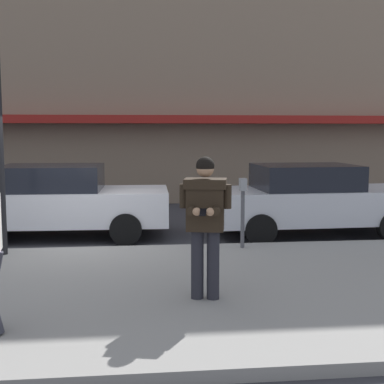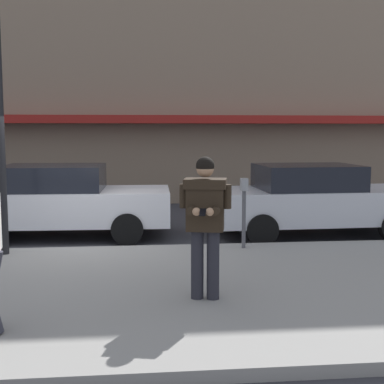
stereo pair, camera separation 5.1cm
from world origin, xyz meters
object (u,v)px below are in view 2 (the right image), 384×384
object	(u,v)px
man_texting_on_phone	(205,212)
parking_meter	(244,203)
parked_sedan_mid	(61,201)
parked_sedan_far	(313,199)

from	to	relation	value
man_texting_on_phone	parking_meter	size ratio (longest dim) A/B	1.42
parked_sedan_mid	parked_sedan_far	distance (m)	5.39
parked_sedan_mid	parking_meter	xyz separation A→B (m)	(3.53, -2.03, 0.18)
parked_sedan_mid	man_texting_on_phone	xyz separation A→B (m)	(2.46, -4.90, 0.46)
parked_sedan_mid	parked_sedan_far	xyz separation A→B (m)	(5.37, -0.37, 0.00)
parked_sedan_mid	parked_sedan_far	bearing A→B (deg)	-3.91
parked_sedan_mid	man_texting_on_phone	bearing A→B (deg)	-63.40
man_texting_on_phone	parking_meter	bearing A→B (deg)	69.50
parked_sedan_far	man_texting_on_phone	bearing A→B (deg)	-122.75
parked_sedan_mid	parking_meter	world-z (taller)	parked_sedan_mid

